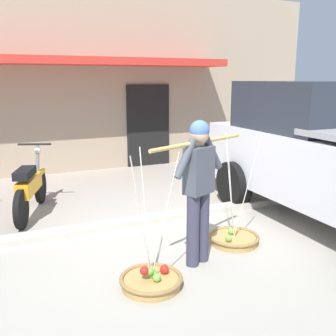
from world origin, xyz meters
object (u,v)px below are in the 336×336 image
(fruit_vendor, at_px, (199,183))
(wooden_crate, at_px, (200,175))
(fruit_basket_left_side, at_px, (151,280))
(motorcycle_second_in_row, at_px, (30,187))
(fruit_basket_right_side, at_px, (234,238))

(fruit_vendor, distance_m, wooden_crate, 3.79)
(fruit_basket_left_side, distance_m, motorcycle_second_in_row, 3.02)
(motorcycle_second_in_row, bearing_deg, wooden_crate, 11.16)
(fruit_basket_left_side, bearing_deg, fruit_basket_right_side, 22.49)
(fruit_vendor, xyz_separation_m, fruit_basket_right_side, (0.71, 0.29, -0.90))
(wooden_crate, bearing_deg, fruit_vendor, -118.99)
(fruit_basket_right_side, bearing_deg, fruit_basket_left_side, -157.51)
(fruit_vendor, bearing_deg, motorcycle_second_in_row, 122.63)
(fruit_basket_left_side, relative_size, motorcycle_second_in_row, 0.83)
(fruit_basket_left_side, xyz_separation_m, wooden_crate, (2.50, 3.52, 0.08))
(fruit_basket_left_side, height_order, motorcycle_second_in_row, fruit_basket_left_side)
(wooden_crate, bearing_deg, fruit_basket_right_side, -110.28)
(fruit_vendor, height_order, wooden_crate, fruit_vendor)
(fruit_basket_right_side, height_order, motorcycle_second_in_row, fruit_basket_right_side)
(fruit_vendor, bearing_deg, fruit_basket_right_side, 22.49)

